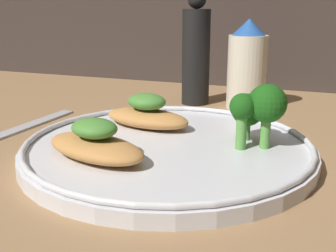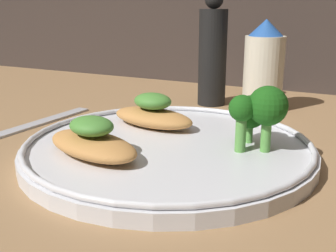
# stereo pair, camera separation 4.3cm
# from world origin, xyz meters

# --- Properties ---
(ground_plane) EXTENTS (1.80, 1.80, 0.01)m
(ground_plane) POSITION_xyz_m (0.00, 0.00, -0.01)
(ground_plane) COLOR #936D47
(plate) EXTENTS (0.30, 0.30, 0.02)m
(plate) POSITION_xyz_m (0.00, 0.00, 0.01)
(plate) COLOR silver
(plate) RESTS_ON ground_plane
(grilled_meat_front) EXTENTS (0.12, 0.08, 0.04)m
(grilled_meat_front) POSITION_xyz_m (-0.05, -0.06, 0.03)
(grilled_meat_front) COLOR #BC7F42
(grilled_meat_front) RESTS_ON plate
(grilled_meat_middle) EXTENTS (0.11, 0.07, 0.04)m
(grilled_meat_middle) POSITION_xyz_m (-0.05, 0.05, 0.03)
(grilled_meat_middle) COLOR #BC7F42
(grilled_meat_middle) RESTS_ON plate
(broccoli_bunch) EXTENTS (0.06, 0.06, 0.07)m
(broccoli_bunch) POSITION_xyz_m (0.08, 0.03, 0.05)
(broccoli_bunch) COLOR #569942
(broccoli_bunch) RESTS_ON plate
(sauce_bottle) EXTENTS (0.06, 0.06, 0.13)m
(sauce_bottle) POSITION_xyz_m (0.04, 0.25, 0.06)
(sauce_bottle) COLOR beige
(sauce_bottle) RESTS_ON ground_plane
(pepper_grinder) EXTENTS (0.04, 0.04, 0.18)m
(pepper_grinder) POSITION_xyz_m (-0.05, 0.25, 0.08)
(pepper_grinder) COLOR black
(pepper_grinder) RESTS_ON ground_plane
(fork) EXTENTS (0.03, 0.18, 0.01)m
(fork) POSITION_xyz_m (-0.21, 0.04, 0.00)
(fork) COLOR #B2B2B7
(fork) RESTS_ON ground_plane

